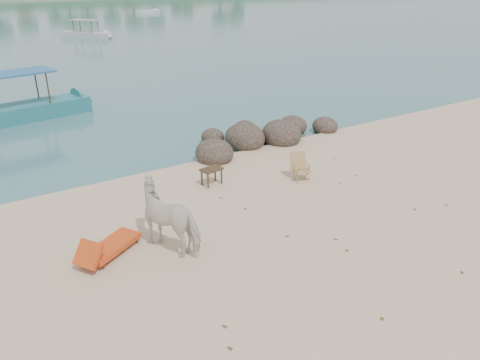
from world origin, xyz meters
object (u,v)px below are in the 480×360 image
(cow, at_px, (172,217))
(deck_chair, at_px, (302,168))
(side_table, at_px, (212,177))
(lounge_chair, at_px, (111,244))
(boulders, at_px, (260,137))
(boat_near, at_px, (11,81))

(cow, xyz_separation_m, deck_chair, (4.98, 1.35, -0.37))
(side_table, bearing_deg, lounge_chair, -159.83)
(deck_chair, bearing_deg, cow, -142.43)
(boulders, relative_size, boat_near, 0.94)
(side_table, xyz_separation_m, boat_near, (-3.73, 10.65, 1.43))
(side_table, relative_size, lounge_chair, 0.35)
(cow, xyz_separation_m, side_table, (2.45, 2.53, -0.52))
(cow, distance_m, lounge_chair, 1.50)
(side_table, bearing_deg, boulders, 25.97)
(side_table, bearing_deg, cow, -142.76)
(boulders, xyz_separation_m, cow, (-5.91, -4.92, 0.55))
(deck_chair, bearing_deg, lounge_chair, -149.45)
(boulders, xyz_separation_m, boat_near, (-7.18, 8.26, 1.46))
(side_table, xyz_separation_m, lounge_chair, (-3.79, -2.09, 0.01))
(boulders, bearing_deg, deck_chair, -104.49)
(boulders, xyz_separation_m, side_table, (-3.45, -2.39, 0.03))
(deck_chair, bearing_deg, boulders, 97.97)
(cow, distance_m, boat_near, 13.27)
(boulders, relative_size, cow, 3.54)
(cow, height_order, lounge_chair, cow)
(boulders, bearing_deg, boat_near, 131.01)
(cow, distance_m, deck_chair, 5.17)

